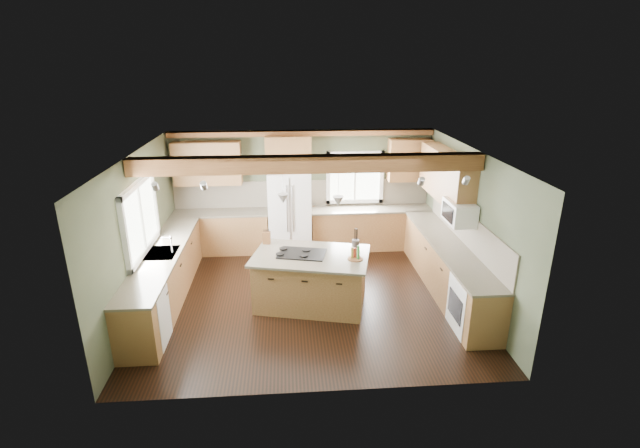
{
  "coord_description": "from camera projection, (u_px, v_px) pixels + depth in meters",
  "views": [
    {
      "loc": [
        -0.36,
        -7.34,
        4.05
      ],
      "look_at": [
        0.22,
        0.3,
        1.27
      ],
      "focal_mm": 26.0,
      "sensor_mm": 36.0,
      "label": 1
    }
  ],
  "objects": [
    {
      "name": "counter_left",
      "position": [
        162.0,
        254.0,
        7.85
      ],
      "size": [
        0.64,
        3.74,
        0.04
      ],
      "primitive_type": "cube",
      "color": "#453F33",
      "rests_on": "base_cab_left"
    },
    {
      "name": "wall_back",
      "position": [
        303.0,
        189.0,
        10.19
      ],
      "size": [
        5.6,
        0.0,
        5.6
      ],
      "primitive_type": "plane",
      "rotation": [
        1.57,
        0.0,
        0.0
      ],
      "color": "#3F4933",
      "rests_on": "ground"
    },
    {
      "name": "knife_block",
      "position": [
        267.0,
        238.0,
        8.2
      ],
      "size": [
        0.14,
        0.12,
        0.22
      ],
      "primitive_type": "cube",
      "rotation": [
        0.0,
        0.0,
        -0.16
      ],
      "color": "brown",
      "rests_on": "island_top"
    },
    {
      "name": "counter_right",
      "position": [
        449.0,
        245.0,
        8.21
      ],
      "size": [
        0.64,
        3.74,
        0.04
      ],
      "primitive_type": "cube",
      "color": "#453F33",
      "rests_on": "base_cab_right"
    },
    {
      "name": "soffit_trim",
      "position": [
        302.0,
        133.0,
        9.68
      ],
      "size": [
        5.55,
        0.2,
        0.1
      ],
      "primitive_type": "cube",
      "color": "#5B311A",
      "rests_on": "ceiling"
    },
    {
      "name": "upper_cab_over_fridge",
      "position": [
        288.0,
        153.0,
        9.72
      ],
      "size": [
        0.96,
        0.35,
        0.7
      ],
      "primitive_type": "cube",
      "color": "brown",
      "rests_on": "wall_back"
    },
    {
      "name": "island",
      "position": [
        311.0,
        280.0,
        7.93
      ],
      "size": [
        2.0,
        1.49,
        0.88
      ],
      "primitive_type": "cube",
      "rotation": [
        0.0,
        0.0,
        -0.23
      ],
      "color": "brown",
      "rests_on": "floor"
    },
    {
      "name": "refrigerator",
      "position": [
        290.0,
        212.0,
        9.95
      ],
      "size": [
        0.9,
        0.74,
        1.8
      ],
      "primitive_type": "cube",
      "color": "white",
      "rests_on": "floor"
    },
    {
      "name": "window_left",
      "position": [
        140.0,
        218.0,
        7.61
      ],
      "size": [
        0.04,
        1.6,
        1.05
      ],
      "primitive_type": "cube",
      "color": "white",
      "rests_on": "wall_left"
    },
    {
      "name": "floor",
      "position": [
        309.0,
        297.0,
        8.29
      ],
      "size": [
        5.6,
        5.6,
        0.0
      ],
      "primitive_type": "plane",
      "color": "black",
      "rests_on": "ground"
    },
    {
      "name": "wall_left",
      "position": [
        140.0,
        233.0,
        7.65
      ],
      "size": [
        0.0,
        5.0,
        5.0
      ],
      "primitive_type": "plane",
      "rotation": [
        1.57,
        0.0,
        1.57
      ],
      "color": "#3F4933",
      "rests_on": "ground"
    },
    {
      "name": "island_top",
      "position": [
        311.0,
        256.0,
        7.77
      ],
      "size": [
        2.15,
        1.63,
        0.04
      ],
      "primitive_type": "cube",
      "rotation": [
        0.0,
        0.0,
        -0.23
      ],
      "color": "#453F33",
      "rests_on": "island"
    },
    {
      "name": "counter_back_right",
      "position": [
        371.0,
        209.0,
        10.15
      ],
      "size": [
        2.66,
        0.64,
        0.04
      ],
      "primitive_type": "cube",
      "color": "#453F33",
      "rests_on": "base_cab_back_right"
    },
    {
      "name": "base_cab_right",
      "position": [
        447.0,
        269.0,
        8.37
      ],
      "size": [
        0.6,
        3.7,
        0.88
      ],
      "primitive_type": "cube",
      "color": "brown",
      "rests_on": "floor"
    },
    {
      "name": "backsplash_right",
      "position": [
        467.0,
        228.0,
        8.12
      ],
      "size": [
        0.03,
        3.7,
        0.58
      ],
      "primitive_type": "cube",
      "color": "brown",
      "rests_on": "wall_right"
    },
    {
      "name": "pendant_left",
      "position": [
        283.0,
        199.0,
        7.5
      ],
      "size": [
        0.18,
        0.18,
        0.16
      ],
      "primitive_type": "cone",
      "rotation": [
        3.14,
        0.0,
        0.0
      ],
      "color": "#B2B2B7",
      "rests_on": "ceiling"
    },
    {
      "name": "cooktop",
      "position": [
        302.0,
        254.0,
        7.78
      ],
      "size": [
        0.88,
        0.69,
        0.02
      ],
      "primitive_type": "cube",
      "rotation": [
        0.0,
        0.0,
        -0.23
      ],
      "color": "black",
      "rests_on": "island_top"
    },
    {
      "name": "oven",
      "position": [
        474.0,
        305.0,
        7.15
      ],
      "size": [
        0.6,
        0.72,
        0.84
      ],
      "primitive_type": "cube",
      "color": "white",
      "rests_on": "floor"
    },
    {
      "name": "base_cab_back_left",
      "position": [
        222.0,
        233.0,
        10.08
      ],
      "size": [
        2.02,
        0.6,
        0.88
      ],
      "primitive_type": "cube",
      "color": "brown",
      "rests_on": "floor"
    },
    {
      "name": "upper_cab_back_corner",
      "position": [
        409.0,
        160.0,
        9.97
      ],
      "size": [
        0.9,
        0.35,
        0.9
      ],
      "primitive_type": "cube",
      "color": "brown",
      "rests_on": "wall_back"
    },
    {
      "name": "base_cab_left",
      "position": [
        165.0,
        278.0,
        8.01
      ],
      "size": [
        0.6,
        3.7,
        0.88
      ],
      "primitive_type": "cube",
      "color": "brown",
      "rests_on": "floor"
    },
    {
      "name": "pendant_right",
      "position": [
        338.0,
        201.0,
        7.37
      ],
      "size": [
        0.18,
        0.18,
        0.16
      ],
      "primitive_type": "cone",
      "rotation": [
        3.14,
        0.0,
        0.0
      ],
      "color": "#B2B2B7",
      "rests_on": "ceiling"
    },
    {
      "name": "base_cab_back_right",
      "position": [
        370.0,
        229.0,
        10.31
      ],
      "size": [
        2.62,
        0.6,
        0.88
      ],
      "primitive_type": "cube",
      "color": "brown",
      "rests_on": "floor"
    },
    {
      "name": "backsplash_back",
      "position": [
        303.0,
        193.0,
        10.21
      ],
      "size": [
        5.58,
        0.03,
        0.58
      ],
      "primitive_type": "cube",
      "color": "brown",
      "rests_on": "wall_back"
    },
    {
      "name": "ceiling",
      "position": [
        308.0,
        153.0,
        7.41
      ],
      "size": [
        5.6,
        5.6,
        0.0
      ],
      "primitive_type": "plane",
      "rotation": [
        3.14,
        0.0,
        0.0
      ],
      "color": "silver",
      "rests_on": "wall_back"
    },
    {
      "name": "sink",
      "position": [
        162.0,
        253.0,
        7.85
      ],
      "size": [
        0.5,
        0.65,
        0.03
      ],
      "primitive_type": "cube",
      "color": "#262628",
      "rests_on": "counter_left"
    },
    {
      "name": "dishwasher",
      "position": [
        144.0,
        318.0,
        6.8
      ],
      "size": [
        0.6,
        0.6,
        0.84
      ],
      "primitive_type": "cube",
      "color": "white",
      "rests_on": "floor"
    },
    {
      "name": "bottle_tray",
      "position": [
        356.0,
        253.0,
        7.56
      ],
      "size": [
        0.27,
        0.27,
        0.23
      ],
      "primitive_type": null,
      "rotation": [
        0.0,
        0.0,
        -0.08
      ],
      "color": "brown",
      "rests_on": "island_top"
    },
    {
      "name": "window_back",
      "position": [
        355.0,
        177.0,
        10.17
      ],
      "size": [
        1.1,
        0.04,
        1.0
      ],
      "primitive_type": "cube",
      "color": "white",
      "rests_on": "wall_back"
    },
    {
      "name": "wall_right",
      "position": [
        469.0,
        225.0,
        8.05
      ],
      "size": [
        0.0,
        5.0,
        5.0
      ],
      "primitive_type": "plane",
      "rotation": [
        1.57,
        0.0,
        -1.57
      ],
      "color": "#3F4933",
      "rests_on": "ground"
    },
    {
      "name": "microwave",
      "position": [
        459.0,
        212.0,
        7.9
      ],
      "size": [
        0.4,
        0.7,
        0.38
      ],
      "primitive_type": "cube",
      "color": "white",
      "rests_on": "wall_right"
    },
    {
      "name": "upper_cab_back_left",
      "position": [
        207.0,
        163.0,
        9.66
      ],
      "size": [
        1.4,
        0.35,
        0.9
      ],
      "primitive_type": "cube",
      "color": "brown",
      "rests_on": "wall_back"
    },
    {
      "name": "ceiling_beam",
      "position": [
        309.0,
        164.0,
        7.24
      ],
      "size": [
        5.55,
        0.26,
        0.26
      ],
      "primitive_type": "cube",
      "color": "#5B311A",
      "rests_on": "ceiling"
    },
    {
      "name": "counter_back_left",
      "position": [
        220.0,
        213.0,
        9.92
      ],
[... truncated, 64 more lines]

